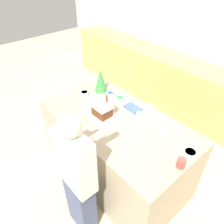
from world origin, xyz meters
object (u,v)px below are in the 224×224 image
at_px(cookbook, 133,108).
at_px(candy_bowl_front_corner, 120,99).
at_px(candy_bowl_beside_tree, 110,94).
at_px(candy_bowl_near_tray_right, 84,93).
at_px(candy_bowl_near_tray_left, 150,108).
at_px(candy_bowl_far_left, 163,128).
at_px(candy_bowl_center_rear, 190,153).
at_px(decorative_tree, 101,80).
at_px(candy_bowl_behind_tray, 141,115).
at_px(person, 78,178).
at_px(baking_tray, 102,115).
at_px(mug, 181,163).
at_px(gingerbread_house, 102,108).

bearing_deg(cookbook, candy_bowl_front_corner, 177.80).
relative_size(candy_bowl_beside_tree, candy_bowl_near_tray_right, 0.99).
xyz_separation_m(candy_bowl_near_tray_left, candy_bowl_far_left, (0.33, -0.15, -0.00)).
xyz_separation_m(candy_bowl_front_corner, candy_bowl_center_rear, (1.10, -0.13, 0.00)).
xyz_separation_m(decorative_tree, candy_bowl_near_tray_right, (-0.06, -0.22, -0.14)).
bearing_deg(candy_bowl_behind_tray, candy_bowl_near_tray_right, -165.04).
relative_size(decorative_tree, candy_bowl_near_tray_left, 2.95).
bearing_deg(candy_bowl_front_corner, cookbook, -2.20).
distance_m(candy_bowl_center_rear, person, 1.07).
bearing_deg(baking_tray, candy_bowl_front_corner, 104.78).
height_order(candy_bowl_center_rear, person, person).
bearing_deg(mug, candy_bowl_far_left, 145.50).
distance_m(candy_bowl_front_corner, candy_bowl_center_rear, 1.10).
height_order(decorative_tree, candy_bowl_behind_tray, decorative_tree).
xyz_separation_m(decorative_tree, cookbook, (0.57, 0.03, -0.15)).
xyz_separation_m(gingerbread_house, decorative_tree, (-0.43, 0.33, 0.05)).
relative_size(baking_tray, candy_bowl_near_tray_right, 4.47).
xyz_separation_m(candy_bowl_front_corner, candy_bowl_beside_tree, (-0.15, -0.03, 0.00)).
height_order(candy_bowl_behind_tray, candy_bowl_beside_tree, candy_bowl_beside_tree).
bearing_deg(baking_tray, candy_bowl_near_tray_right, 167.78).
bearing_deg(decorative_tree, candy_bowl_beside_tree, 3.72).
bearing_deg(candy_bowl_behind_tray, gingerbread_house, -133.71).
relative_size(gingerbread_house, candy_bowl_center_rear, 2.32).
xyz_separation_m(gingerbread_house, candy_bowl_near_tray_left, (0.29, 0.49, -0.09)).
bearing_deg(decorative_tree, candy_bowl_near_tray_right, -106.11).
distance_m(candy_bowl_center_rear, candy_bowl_near_tray_right, 1.50).
distance_m(candy_bowl_behind_tray, mug, 0.76).
relative_size(candy_bowl_front_corner, cookbook, 0.56).
xyz_separation_m(candy_bowl_beside_tree, candy_bowl_center_rear, (1.25, -0.10, -0.00)).
bearing_deg(candy_bowl_far_left, candy_bowl_near_tray_left, 154.71).
distance_m(cookbook, person, 1.06).
height_order(candy_bowl_near_tray_left, cookbook, candy_bowl_near_tray_left).
xyz_separation_m(baking_tray, candy_bowl_beside_tree, (-0.25, 0.34, 0.02)).
distance_m(candy_bowl_front_corner, candy_bowl_near_tray_right, 0.48).
distance_m(decorative_tree, person, 1.33).
relative_size(candy_bowl_front_corner, candy_bowl_near_tray_right, 1.14).
relative_size(gingerbread_house, decorative_tree, 0.88).
relative_size(gingerbread_house, cookbook, 1.36).
distance_m(candy_bowl_front_corner, cookbook, 0.24).
bearing_deg(mug, candy_bowl_behind_tray, 159.63).
xyz_separation_m(candy_bowl_beside_tree, person, (0.67, -0.99, -0.18)).
xyz_separation_m(gingerbread_house, cookbook, (0.14, 0.36, -0.10)).
height_order(candy_bowl_behind_tray, candy_bowl_near_tray_right, candy_bowl_near_tray_right).
distance_m(candy_bowl_behind_tray, candy_bowl_beside_tree, 0.56).
relative_size(candy_bowl_near_tray_right, mug, 1.09).
relative_size(candy_bowl_behind_tray, candy_bowl_far_left, 0.89).
height_order(baking_tray, decorative_tree, decorative_tree).
distance_m(decorative_tree, mug, 1.48).
bearing_deg(candy_bowl_behind_tray, candy_bowl_far_left, 2.61).
relative_size(candy_bowl_behind_tray, candy_bowl_near_tray_right, 1.04).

